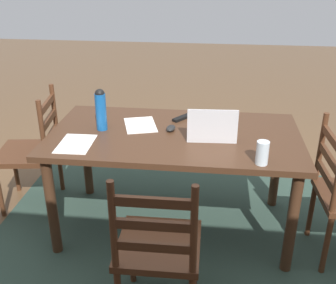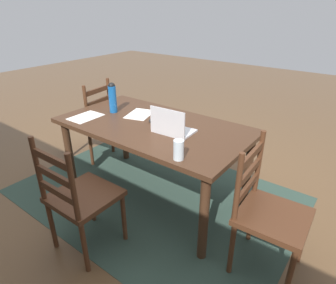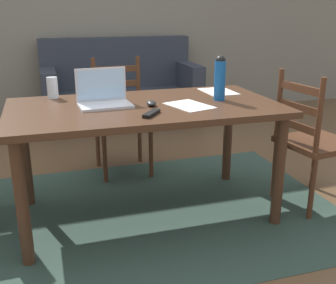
{
  "view_description": "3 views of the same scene",
  "coord_description": "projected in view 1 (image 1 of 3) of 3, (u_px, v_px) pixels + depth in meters",
  "views": [
    {
      "loc": [
        -0.25,
        2.52,
        1.86
      ],
      "look_at": [
        0.05,
        -0.06,
        0.67
      ],
      "focal_mm": 43.41,
      "sensor_mm": 36.0,
      "label": 1
    },
    {
      "loc": [
        -1.53,
        1.8,
        1.72
      ],
      "look_at": [
        -0.13,
        -0.04,
        0.61
      ],
      "focal_mm": 30.78,
      "sensor_mm": 36.0,
      "label": 2
    },
    {
      "loc": [
        -0.61,
        -2.49,
        1.35
      ],
      "look_at": [
        0.13,
        -0.06,
        0.52
      ],
      "focal_mm": 44.21,
      "sensor_mm": 36.0,
      "label": 3
    }
  ],
  "objects": [
    {
      "name": "computer_mouse",
      "position": [
        171.0,
        128.0,
        2.79
      ],
      "size": [
        0.07,
        0.11,
        0.03
      ],
      "primitive_type": "ellipsoid",
      "rotation": [
        0.0,
        0.0,
        -0.13
      ],
      "color": "black",
      "rests_on": "dining_table"
    },
    {
      "name": "paper_stack_right",
      "position": [
        140.0,
        125.0,
        2.89
      ],
      "size": [
        0.29,
        0.34,
        0.0
      ],
      "primitive_type": "cube",
      "rotation": [
        0.0,
        0.0,
        0.3
      ],
      "color": "white",
      "rests_on": "dining_table"
    },
    {
      "name": "dining_table",
      "position": [
        174.0,
        145.0,
        2.8
      ],
      "size": [
        1.7,
        0.92,
        0.76
      ],
      "color": "#422819",
      "rests_on": "ground"
    },
    {
      "name": "chair_right_near",
      "position": [
        32.0,
        152.0,
        3.18
      ],
      "size": [
        0.5,
        0.5,
        0.95
      ],
      "color": "#4C2B19",
      "rests_on": "ground"
    },
    {
      "name": "laptop",
      "position": [
        212.0,
        131.0,
        2.65
      ],
      "size": [
        0.33,
        0.24,
        0.23
      ],
      "color": "silver",
      "rests_on": "dining_table"
    },
    {
      "name": "drinking_glass",
      "position": [
        262.0,
        153.0,
        2.33
      ],
      "size": [
        0.07,
        0.07,
        0.14
      ],
      "primitive_type": "cylinder",
      "color": "silver",
      "rests_on": "dining_table"
    },
    {
      "name": "chair_far_head",
      "position": [
        158.0,
        248.0,
        2.13
      ],
      "size": [
        0.45,
        0.45,
        0.95
      ],
      "color": "#4C2B19",
      "rests_on": "ground"
    },
    {
      "name": "ground_plane",
      "position": [
        174.0,
        225.0,
        3.08
      ],
      "size": [
        14.0,
        14.0,
        0.0
      ],
      "primitive_type": "plane",
      "color": "brown"
    },
    {
      "name": "tv_remote",
      "position": [
        182.0,
        118.0,
        2.99
      ],
      "size": [
        0.14,
        0.16,
        0.02
      ],
      "primitive_type": "cube",
      "rotation": [
        0.0,
        0.0,
        2.49
      ],
      "color": "black",
      "rests_on": "dining_table"
    },
    {
      "name": "area_rug",
      "position": [
        174.0,
        225.0,
        3.08
      ],
      "size": [
        2.62,
        1.83,
        0.01
      ],
      "primitive_type": "cube",
      "color": "#2D4238",
      "rests_on": "ground"
    },
    {
      "name": "water_bottle",
      "position": [
        101.0,
        109.0,
        2.76
      ],
      "size": [
        0.07,
        0.07,
        0.29
      ],
      "color": "#145199",
      "rests_on": "dining_table"
    },
    {
      "name": "paper_stack_left",
      "position": [
        76.0,
        144.0,
        2.6
      ],
      "size": [
        0.22,
        0.3,
        0.0
      ],
      "primitive_type": "cube",
      "rotation": [
        0.0,
        0.0,
        0.02
      ],
      "color": "white",
      "rests_on": "dining_table"
    }
  ]
}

